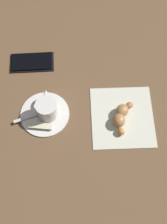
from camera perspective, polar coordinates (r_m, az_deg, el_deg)
The scene contains 8 objects.
ground_plane at distance 0.87m, azimuth -0.42°, elevation -1.60°, with size 1.80×1.80×0.00m, color brown.
saucer at distance 0.88m, azimuth -7.41°, elevation -0.35°, with size 0.14×0.14×0.01m, color white.
espresso_cup at distance 0.85m, azimuth -7.05°, elevation 0.71°, with size 0.06×0.09×0.05m.
teaspoon at distance 0.87m, azimuth -7.53°, elevation 0.11°, with size 0.14×0.04×0.01m.
sugar_packet at distance 0.86m, azimuth -8.22°, elevation -2.71°, with size 0.07×0.02×0.01m, color beige.
napkin at distance 0.88m, azimuth 7.43°, elevation -0.91°, with size 0.18×0.19×0.00m, color silver.
croissant at distance 0.86m, azimuth 7.23°, elevation -0.74°, with size 0.08×0.10×0.03m.
cell_phone at distance 0.97m, azimuth -9.81°, elevation 9.41°, with size 0.15×0.09×0.01m.
Camera 1 is at (0.06, 0.34, 0.80)m, focal length 47.81 mm.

